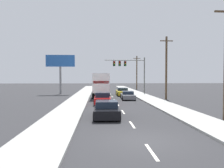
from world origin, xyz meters
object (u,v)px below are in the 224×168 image
car_black (107,110)px  traffic_signal_mast (126,66)px  utility_pole_mid (166,67)px  car_yellow (122,92)px  roadside_billboard (60,65)px  car_red (102,99)px  car_gray (128,95)px  box_truck (101,84)px  utility_pole_far (137,72)px

car_black → traffic_signal_mast: traffic_signal_mast is taller
utility_pole_mid → car_yellow: bearing=129.6°
roadside_billboard → car_yellow: bearing=-17.7°
car_black → car_yellow: (3.44, 18.95, 0.01)m
car_red → utility_pole_mid: (9.03, 4.50, 3.90)m
car_red → car_gray: 6.23m
box_truck → car_yellow: bearing=42.9°
box_truck → traffic_signal_mast: 9.56m
car_red → car_gray: car_red is taller
box_truck → car_red: 7.78m
box_truck → car_black: 15.62m
box_truck → car_yellow: (3.66, 3.40, -1.47)m
car_black → car_gray: car_black is taller
car_black → car_yellow: car_yellow is taller
car_gray → roadside_billboard: (-11.06, 9.54, 4.77)m
car_yellow → car_red: bearing=-108.1°
box_truck → utility_pole_far: size_ratio=0.91×
car_gray → traffic_signal_mast: size_ratio=0.58×
utility_pole_far → traffic_signal_mast: bearing=-108.8°
box_truck → car_yellow: box_truck is taller
car_yellow → car_gray: 6.01m
traffic_signal_mast → utility_pole_far: utility_pole_far is taller
traffic_signal_mast → car_black: bearing=-101.4°
car_black → car_gray: size_ratio=1.00×
roadside_billboard → utility_pole_mid: bearing=-31.5°
traffic_signal_mast → utility_pole_mid: (4.19, -10.72, -0.70)m
car_black → utility_pole_far: utility_pole_far is taller
car_yellow → utility_pole_far: 18.50m
car_yellow → car_gray: (0.06, -6.01, -0.07)m
utility_pole_mid → utility_pole_far: bearing=89.4°
car_black → car_gray: bearing=74.9°
car_yellow → traffic_signal_mast: 6.36m
car_black → traffic_signal_mast: size_ratio=0.58×
roadside_billboard → traffic_signal_mast: bearing=3.1°
car_black → roadside_billboard: size_ratio=0.62×
traffic_signal_mast → utility_pole_mid: 11.53m
car_black → utility_pole_far: bearing=75.9°
car_red → roadside_billboard: size_ratio=0.59×
utility_pole_far → car_red: bearing=-108.2°
box_truck → car_black: size_ratio=1.72×
traffic_signal_mast → utility_pole_far: 13.78m
utility_pole_mid → roadside_billboard: size_ratio=1.22×
car_yellow → traffic_signal_mast: bearing=73.5°
box_truck → car_black: box_truck is taller
car_red → car_yellow: bearing=71.9°
traffic_signal_mast → roadside_billboard: size_ratio=1.08×
utility_pole_far → car_gray: bearing=-103.6°
car_black → car_yellow: bearing=79.7°
car_red → car_black: size_ratio=0.95×
car_black → car_red: bearing=91.2°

